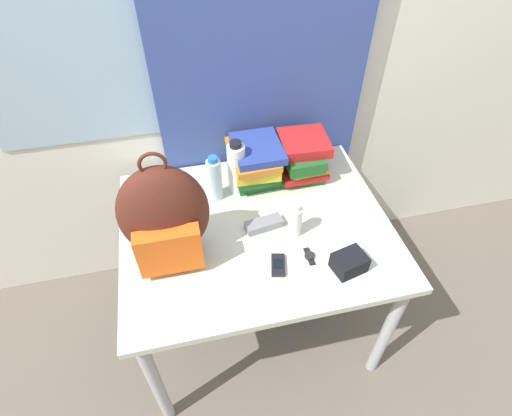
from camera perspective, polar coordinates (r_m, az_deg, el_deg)
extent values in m
plane|color=#665B51|center=(2.03, 3.06, -25.79)|extent=(12.00, 12.00, 0.00)
cube|color=silver|center=(1.74, -4.16, 22.32)|extent=(6.00, 0.05, 2.50)
cube|color=#9EBCD1|center=(1.69, -19.73, 21.11)|extent=(1.10, 0.01, 0.80)
cube|color=#384C93|center=(1.72, 0.98, 22.06)|extent=(0.92, 0.04, 2.50)
cube|color=beige|center=(1.63, 0.00, -2.86)|extent=(1.08, 0.88, 0.03)
cylinder|color=#B2B2B7|center=(1.73, -14.10, -23.06)|extent=(0.05, 0.05, 0.69)
cylinder|color=#B2B2B7|center=(1.86, 18.22, -16.36)|extent=(0.05, 0.05, 0.69)
cylinder|color=#B2B2B7|center=(2.15, -15.10, -4.02)|extent=(0.05, 0.05, 0.69)
cylinder|color=#B2B2B7|center=(2.26, 9.89, 0.07)|extent=(0.05, 0.05, 0.69)
ellipsoid|color=#512319|center=(1.42, -13.01, -0.78)|extent=(0.32, 0.17, 0.41)
cube|color=#E05B19|center=(1.41, -12.22, -6.00)|extent=(0.22, 0.06, 0.18)
torus|color=#512319|center=(1.28, -14.58, 6.09)|extent=(0.09, 0.01, 0.09)
cube|color=#1E5623|center=(1.82, -0.12, 4.83)|extent=(0.21, 0.21, 0.05)
cube|color=#1E5623|center=(1.80, -0.47, 5.89)|extent=(0.20, 0.27, 0.03)
cube|color=yellow|center=(1.77, -0.30, 6.92)|extent=(0.20, 0.28, 0.05)
cube|color=orange|center=(1.74, -0.48, 7.71)|extent=(0.20, 0.28, 0.03)
cube|color=navy|center=(1.72, 0.20, 8.51)|extent=(0.20, 0.25, 0.03)
cube|color=#1E5623|center=(1.86, 6.13, 5.38)|extent=(0.22, 0.22, 0.03)
cube|color=red|center=(1.84, 6.19, 6.05)|extent=(0.21, 0.24, 0.03)
cube|color=orange|center=(1.84, 6.63, 6.85)|extent=(0.18, 0.24, 0.03)
cube|color=#1E5623|center=(1.80, 6.21, 7.72)|extent=(0.17, 0.27, 0.06)
cube|color=red|center=(1.78, 6.86, 9.26)|extent=(0.22, 0.22, 0.05)
cylinder|color=silver|center=(1.68, -5.93, 4.02)|extent=(0.06, 0.06, 0.19)
cylinder|color=#286BB7|center=(1.62, -6.21, 6.90)|extent=(0.04, 0.04, 0.02)
cylinder|color=white|center=(1.70, -2.79, 5.64)|extent=(0.08, 0.08, 0.23)
cylinder|color=black|center=(1.63, -2.94, 9.08)|extent=(0.05, 0.05, 0.02)
cylinder|color=white|center=(1.55, 5.61, -1.93)|extent=(0.05, 0.05, 0.14)
cylinder|color=white|center=(1.49, 5.82, 0.14)|extent=(0.03, 0.03, 0.02)
cube|color=black|center=(1.48, 3.18, -8.14)|extent=(0.07, 0.11, 0.02)
cube|color=black|center=(1.48, 3.20, -7.95)|extent=(0.04, 0.05, 0.00)
cube|color=gray|center=(1.60, 1.13, -2.36)|extent=(0.16, 0.08, 0.04)
cube|color=black|center=(1.49, 13.19, -7.60)|extent=(0.13, 0.12, 0.07)
cube|color=black|center=(1.53, 7.64, -6.86)|extent=(0.02, 0.08, 0.00)
cylinder|color=#232328|center=(1.52, 7.65, -6.77)|extent=(0.04, 0.04, 0.01)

